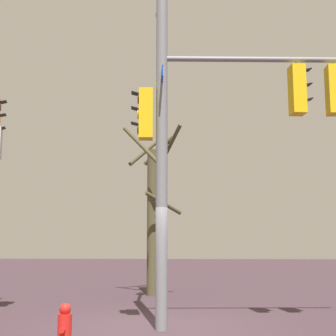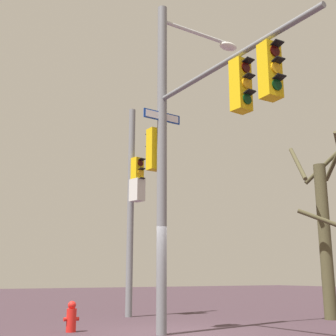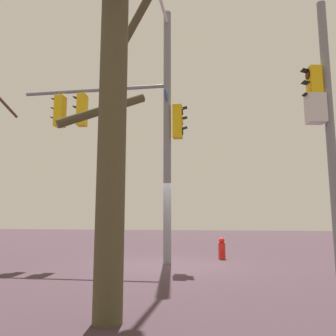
% 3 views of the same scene
% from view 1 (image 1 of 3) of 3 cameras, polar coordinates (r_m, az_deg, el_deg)
% --- Properties ---
extents(ground_plane, '(80.00, 80.00, 0.00)m').
position_cam_1_polar(ground_plane, '(10.77, -1.45, -18.22)').
color(ground_plane, '#3C2B32').
extents(main_signal_pole_assembly, '(3.18, 5.77, 8.46)m').
position_cam_1_polar(main_signal_pole_assembly, '(10.80, 4.32, 7.70)').
color(main_signal_pole_assembly, slate).
rests_on(main_signal_pole_assembly, ground).
extents(fire_hydrant, '(0.38, 0.24, 0.73)m').
position_cam_1_polar(fire_hydrant, '(8.91, -12.11, -17.81)').
color(fire_hydrant, red).
rests_on(fire_hydrant, ground).
extents(bare_tree_behind_pole, '(2.09, 2.09, 5.85)m').
position_cam_1_polar(bare_tree_behind_pole, '(16.62, -1.76, -4.98)').
color(bare_tree_behind_pole, '#4A442B').
rests_on(bare_tree_behind_pole, ground).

